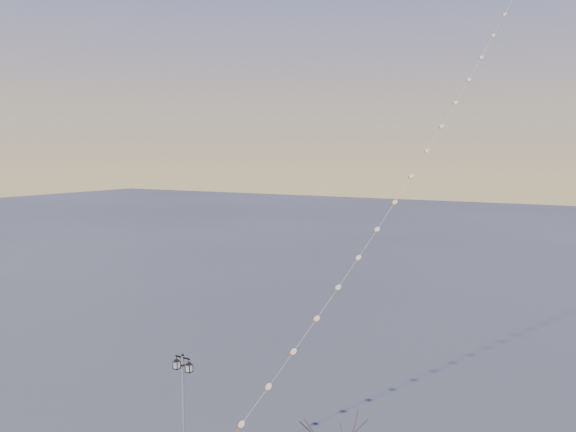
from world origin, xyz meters
The scene contains 2 objects.
street_lamp centered at (-0.04, 0.90, 2.53)m, with size 1.16×0.51×4.57m.
kite_train centered at (8.53, 24.03, 24.23)m, with size 13.34×48.45×48.62m.
Camera 1 is at (16.71, -19.06, 13.67)m, focal length 36.13 mm.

